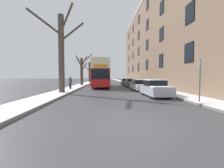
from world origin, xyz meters
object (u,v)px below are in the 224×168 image
at_px(bare_tree_left_1, 82,69).
at_px(pedestrian_left_sidewalk, 70,82).
at_px(bare_tree_left_0, 61,51).
at_px(bare_tree_left_2, 90,71).
at_px(parked_car_0, 155,88).
at_px(parked_car_1, 140,85).
at_px(parked_car_2, 131,83).
at_px(street_sign_post, 200,78).
at_px(parked_car_3, 126,82).
at_px(double_decker_bus, 101,73).
at_px(bare_tree_left_3, 93,73).

xyz_separation_m(bare_tree_left_1, pedestrian_left_sidewalk, (-0.02, -9.90, -2.13)).
relative_size(bare_tree_left_0, pedestrian_left_sidewalk, 4.85).
distance_m(bare_tree_left_2, parked_car_0, 32.13).
height_order(parked_car_0, parked_car_1, parked_car_0).
bearing_deg(parked_car_0, parked_car_2, 90.00).
bearing_deg(street_sign_post, bare_tree_left_1, 116.25).
xyz_separation_m(pedestrian_left_sidewalk, street_sign_post, (10.09, -10.52, 0.62)).
height_order(bare_tree_left_1, bare_tree_left_2, bare_tree_left_2).
relative_size(bare_tree_left_1, parked_car_2, 1.44).
relative_size(parked_car_0, parked_car_2, 0.96).
relative_size(bare_tree_left_0, parked_car_0, 2.04).
xyz_separation_m(parked_car_2, parked_car_3, (0.00, 6.00, -0.04)).
distance_m(bare_tree_left_1, parked_car_2, 10.22).
relative_size(bare_tree_left_2, street_sign_post, 2.75).
bearing_deg(double_decker_bus, street_sign_post, -68.62).
distance_m(bare_tree_left_2, parked_car_3, 15.96).
relative_size(parked_car_2, pedestrian_left_sidewalk, 2.47).
bearing_deg(double_decker_bus, bare_tree_left_0, -110.69).
relative_size(pedestrian_left_sidewalk, street_sign_post, 0.63).
bearing_deg(parked_car_0, bare_tree_left_0, 165.31).
bearing_deg(pedestrian_left_sidewalk, bare_tree_left_2, -35.31).
xyz_separation_m(double_decker_bus, pedestrian_left_sidewalk, (-3.82, -5.51, -1.42)).
bearing_deg(parked_car_2, street_sign_post, -84.98).
bearing_deg(parked_car_2, double_decker_bus, 175.52).
relative_size(bare_tree_left_2, parked_car_0, 1.82).
bearing_deg(parked_car_3, bare_tree_left_2, 122.95).
relative_size(bare_tree_left_2, bare_tree_left_3, 1.08).
relative_size(bare_tree_left_0, parked_car_1, 1.96).
bearing_deg(pedestrian_left_sidewalk, bare_tree_left_0, 146.69).
distance_m(bare_tree_left_0, bare_tree_left_1, 14.23).
distance_m(bare_tree_left_0, parked_car_2, 13.23).
height_order(double_decker_bus, pedestrian_left_sidewalk, double_decker_bus).
height_order(parked_car_1, street_sign_post, street_sign_post).
xyz_separation_m(bare_tree_left_1, parked_car_3, (8.70, 1.23, -2.47)).
xyz_separation_m(bare_tree_left_1, bare_tree_left_2, (0.15, 14.41, 0.36)).
xyz_separation_m(bare_tree_left_1, parked_car_0, (8.70, -16.44, -2.43)).
distance_m(bare_tree_left_3, street_sign_post, 48.97).
bearing_deg(bare_tree_left_1, pedestrian_left_sidewalk, -90.13).
relative_size(bare_tree_left_3, parked_car_1, 1.62).
bearing_deg(bare_tree_left_1, bare_tree_left_3, 89.93).
bearing_deg(bare_tree_left_2, pedestrian_left_sidewalk, -90.41).
relative_size(bare_tree_left_0, street_sign_post, 3.08).
bearing_deg(parked_car_3, street_sign_post, -86.37).
bearing_deg(parked_car_1, double_decker_bus, 127.48).
distance_m(parked_car_1, parked_car_2, 6.01).
bearing_deg(bare_tree_left_0, street_sign_post, -32.02).
bearing_deg(bare_tree_left_3, pedestrian_left_sidewalk, -90.09).
height_order(bare_tree_left_0, parked_car_2, bare_tree_left_0).
relative_size(bare_tree_left_3, pedestrian_left_sidewalk, 4.00).
xyz_separation_m(parked_car_0, street_sign_post, (1.37, -3.98, 0.91)).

